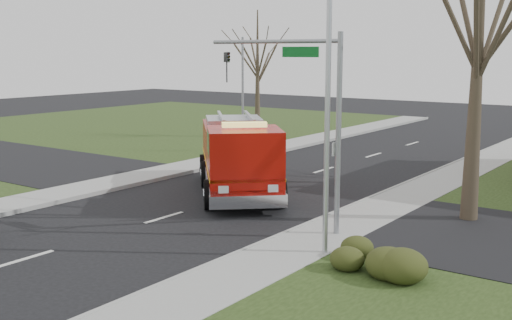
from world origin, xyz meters
The scene contains 10 objects.
ground centered at (0.00, 0.00, 0.00)m, with size 120.00×120.00×0.00m, color black.
sidewalk_right centered at (6.20, 0.00, 0.07)m, with size 2.40×80.00×0.15m, color gray.
sidewalk_left centered at (-6.20, 0.00, 0.07)m, with size 2.40×80.00×0.15m, color gray.
hedge_corner centered at (9.00, -1.00, 0.58)m, with size 2.80×2.00×0.90m, color #2D3714.
bare_tree_near centered at (9.50, 6.00, 7.41)m, with size 6.00×6.00×12.00m.
bare_tree_left centered at (-10.00, 20.00, 5.56)m, with size 4.50×4.50×9.00m.
traffic_signal_mast centered at (5.21, 1.50, 4.71)m, with size 5.29×0.18×6.80m.
streetlight_pole centered at (7.14, -0.50, 4.55)m, with size 1.48×0.16×8.40m.
utility_pole_far centered at (-6.80, 14.00, 3.50)m, with size 0.14×0.14×7.00m, color gray.
fire_engine centered at (-0.26, 4.99, 1.56)m, with size 7.86×8.27×3.44m.
Camera 1 is at (16.45, -16.95, 6.18)m, focal length 45.00 mm.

